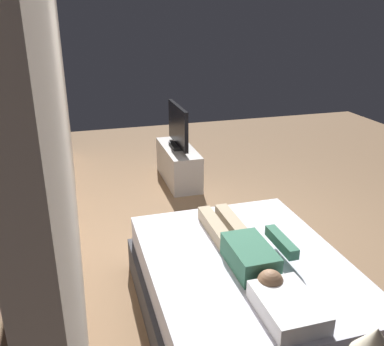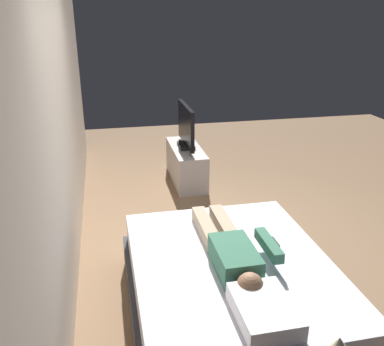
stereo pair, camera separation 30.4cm
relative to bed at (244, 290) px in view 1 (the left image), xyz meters
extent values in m
plane|color=#8C6B4C|center=(0.97, -0.21, -0.26)|extent=(10.00, 10.00, 0.00)
cube|color=beige|center=(1.37, 1.25, 1.14)|extent=(6.40, 0.10, 2.80)
cube|color=#333338|center=(0.00, 0.00, -0.11)|extent=(1.92, 1.54, 0.30)
cube|color=white|center=(0.00, 0.00, 0.16)|extent=(1.84, 1.46, 0.24)
cube|color=white|center=(-0.64, 0.00, 0.34)|extent=(0.48, 0.34, 0.12)
cube|color=#387056|center=(-0.10, 0.02, 0.37)|extent=(0.48, 0.28, 0.18)
sphere|color=#936B4C|center=(-0.43, 0.02, 0.37)|extent=(0.18, 0.18, 0.18)
cube|color=tan|center=(0.44, -0.06, 0.33)|extent=(0.60, 0.11, 0.11)
cube|color=tan|center=(0.44, 0.10, 0.33)|extent=(0.60, 0.11, 0.11)
cube|color=#387056|center=(-0.04, -0.26, 0.41)|extent=(0.40, 0.08, 0.08)
cube|color=black|center=(0.18, -0.40, 0.29)|extent=(0.15, 0.04, 0.02)
cube|color=#B7B2AD|center=(2.90, -0.22, -0.01)|extent=(1.10, 0.40, 0.50)
cube|color=black|center=(2.90, -0.22, 0.26)|extent=(0.32, 0.20, 0.05)
cube|color=black|center=(2.90, -0.22, 0.56)|extent=(0.88, 0.05, 0.54)
cone|color=beige|center=(-1.26, -0.10, 0.60)|extent=(0.22, 0.22, 0.16)
camera|label=1|loc=(-2.48, 1.15, 2.03)|focal=39.31mm
camera|label=2|loc=(-2.55, 0.85, 2.03)|focal=39.31mm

